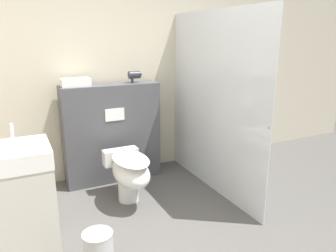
% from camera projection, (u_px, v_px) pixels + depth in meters
% --- Properties ---
extents(wall_back, '(8.00, 0.06, 2.50)m').
position_uv_depth(wall_back, '(118.00, 73.00, 3.96)').
color(wall_back, beige).
rests_on(wall_back, ground_plane).
extents(partition_panel, '(1.12, 0.31, 1.16)m').
position_uv_depth(partition_panel, '(112.00, 133.00, 3.87)').
color(partition_panel, '#4C4C51').
rests_on(partition_panel, ground_plane).
extents(shower_glass, '(0.04, 1.81, 1.95)m').
position_uv_depth(shower_glass, '(213.00, 104.00, 3.54)').
color(shower_glass, silver).
rests_on(shower_glass, ground_plane).
extents(toilet, '(0.38, 0.71, 0.52)m').
position_uv_depth(toilet, '(129.00, 172.00, 3.35)').
color(toilet, white).
rests_on(toilet, ground_plane).
extents(sink_vanity, '(0.48, 0.48, 1.07)m').
position_uv_depth(sink_vanity, '(22.00, 205.00, 2.44)').
color(sink_vanity, beige).
rests_on(sink_vanity, ground_plane).
extents(hair_drier, '(0.16, 0.09, 0.14)m').
position_uv_depth(hair_drier, '(135.00, 75.00, 3.81)').
color(hair_drier, '#2D2D33').
rests_on(hair_drier, partition_panel).
extents(folded_towel, '(0.31, 0.18, 0.09)m').
position_uv_depth(folded_towel, '(75.00, 82.00, 3.57)').
color(folded_towel, white).
rests_on(folded_towel, partition_panel).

